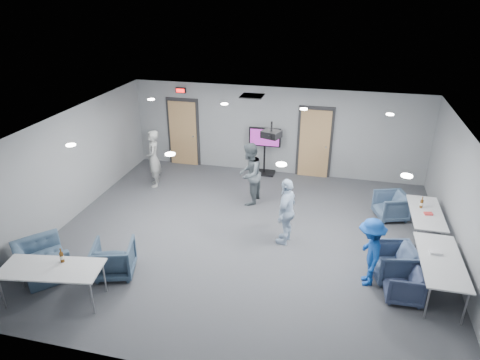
% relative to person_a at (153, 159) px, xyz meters
% --- Properties ---
extents(floor, '(9.00, 9.00, 0.00)m').
position_rel_person_a_xyz_m(floor, '(3.26, -2.15, -0.84)').
color(floor, '#3A3C41').
rests_on(floor, ground).
extents(ceiling, '(9.00, 9.00, 0.00)m').
position_rel_person_a_xyz_m(ceiling, '(3.26, -2.15, 1.86)').
color(ceiling, silver).
rests_on(ceiling, wall_back).
extents(wall_back, '(9.00, 0.02, 2.70)m').
position_rel_person_a_xyz_m(wall_back, '(3.26, 1.85, 0.51)').
color(wall_back, gray).
rests_on(wall_back, floor).
extents(wall_front, '(9.00, 0.02, 2.70)m').
position_rel_person_a_xyz_m(wall_front, '(3.26, -6.15, 0.51)').
color(wall_front, gray).
rests_on(wall_front, floor).
extents(wall_left, '(0.02, 8.00, 2.70)m').
position_rel_person_a_xyz_m(wall_left, '(-1.24, -2.15, 0.51)').
color(wall_left, gray).
rests_on(wall_left, floor).
extents(wall_right, '(0.02, 8.00, 2.70)m').
position_rel_person_a_xyz_m(wall_right, '(7.76, -2.15, 0.51)').
color(wall_right, gray).
rests_on(wall_right, floor).
extents(door_left, '(1.06, 0.17, 2.24)m').
position_rel_person_a_xyz_m(door_left, '(0.26, 1.80, 0.22)').
color(door_left, black).
rests_on(door_left, wall_back).
extents(door_right, '(1.06, 0.17, 2.24)m').
position_rel_person_a_xyz_m(door_right, '(4.46, 1.80, 0.22)').
color(door_right, black).
rests_on(door_right, wall_back).
extents(exit_sign, '(0.32, 0.08, 0.16)m').
position_rel_person_a_xyz_m(exit_sign, '(0.26, 1.78, 1.61)').
color(exit_sign, black).
rests_on(exit_sign, wall_back).
extents(hvac_diffuser, '(0.60, 0.60, 0.03)m').
position_rel_person_a_xyz_m(hvac_diffuser, '(2.76, 0.65, 1.84)').
color(hvac_diffuser, black).
rests_on(hvac_diffuser, ceiling).
extents(downlights, '(6.18, 3.78, 0.02)m').
position_rel_person_a_xyz_m(downlights, '(3.26, -2.15, 1.84)').
color(downlights, white).
rests_on(downlights, ceiling).
extents(person_a, '(0.62, 0.73, 1.69)m').
position_rel_person_a_xyz_m(person_a, '(0.00, 0.00, 0.00)').
color(person_a, gray).
rests_on(person_a, floor).
extents(person_b, '(0.73, 0.89, 1.70)m').
position_rel_person_a_xyz_m(person_b, '(2.94, -0.42, 0.01)').
color(person_b, '#515C62').
rests_on(person_b, floor).
extents(person_c, '(0.56, 0.99, 1.59)m').
position_rel_person_a_xyz_m(person_c, '(4.17, -2.12, -0.05)').
color(person_c, silver).
rests_on(person_c, floor).
extents(person_d, '(0.62, 0.97, 1.43)m').
position_rel_person_a_xyz_m(person_d, '(5.96, -3.23, -0.13)').
color(person_d, '#164091').
rests_on(person_d, floor).
extents(chair_right_a, '(0.95, 0.93, 0.68)m').
position_rel_person_a_xyz_m(chair_right_a, '(6.61, -0.40, -0.50)').
color(chair_right_a, '#3E536C').
rests_on(chair_right_a, floor).
extents(chair_right_b, '(0.95, 0.93, 0.73)m').
position_rel_person_a_xyz_m(chair_right_b, '(6.46, -2.96, -0.48)').
color(chair_right_b, '#384862').
rests_on(chair_right_b, floor).
extents(chair_right_c, '(0.71, 0.69, 0.63)m').
position_rel_person_a_xyz_m(chair_right_c, '(6.61, -3.55, -0.53)').
color(chair_right_c, '#343E5B').
rests_on(chair_right_c, floor).
extents(chair_front_a, '(0.98, 1.00, 0.73)m').
position_rel_person_a_xyz_m(chair_front_a, '(0.95, -4.15, -0.48)').
color(chair_front_a, '#34475B').
rests_on(chair_front_a, floor).
extents(chair_front_b, '(1.43, 1.42, 0.70)m').
position_rel_person_a_xyz_m(chair_front_b, '(-0.45, -4.55, -0.49)').
color(chair_front_b, '#3B5066').
rests_on(chair_front_b, floor).
extents(table_right_a, '(0.69, 1.66, 0.73)m').
position_rel_person_a_xyz_m(table_right_a, '(7.26, -1.29, -0.16)').
color(table_right_a, silver).
rests_on(table_right_a, floor).
extents(table_right_b, '(0.78, 1.86, 0.73)m').
position_rel_person_a_xyz_m(table_right_b, '(7.26, -3.19, -0.16)').
color(table_right_b, silver).
rests_on(table_right_b, floor).
extents(table_front_left, '(1.94, 1.06, 0.73)m').
position_rel_person_a_xyz_m(table_front_left, '(0.27, -5.15, -0.16)').
color(table_front_left, silver).
rests_on(table_front_left, floor).
extents(bottle_front, '(0.08, 0.08, 0.29)m').
position_rel_person_a_xyz_m(bottle_front, '(0.37, -4.93, -0.01)').
color(bottle_front, '#4F2D0D').
rests_on(bottle_front, table_front_left).
extents(bottle_right, '(0.07, 0.07, 0.28)m').
position_rel_person_a_xyz_m(bottle_right, '(7.16, -1.09, -0.01)').
color(bottle_right, '#4F2D0D').
rests_on(bottle_right, table_right_a).
extents(snack_box, '(0.20, 0.15, 0.04)m').
position_rel_person_a_xyz_m(snack_box, '(7.28, -1.40, -0.09)').
color(snack_box, red).
rests_on(snack_box, table_right_a).
extents(wrapper, '(0.23, 0.17, 0.05)m').
position_rel_person_a_xyz_m(wrapper, '(7.18, -2.99, -0.09)').
color(wrapper, silver).
rests_on(wrapper, table_right_b).
extents(tv_stand, '(0.98, 0.47, 1.50)m').
position_rel_person_a_xyz_m(tv_stand, '(2.97, 1.60, 0.01)').
color(tv_stand, black).
rests_on(tv_stand, floor).
extents(projector, '(0.48, 0.45, 0.37)m').
position_rel_person_a_xyz_m(projector, '(3.68, -1.59, 1.56)').
color(projector, black).
rests_on(projector, ceiling).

